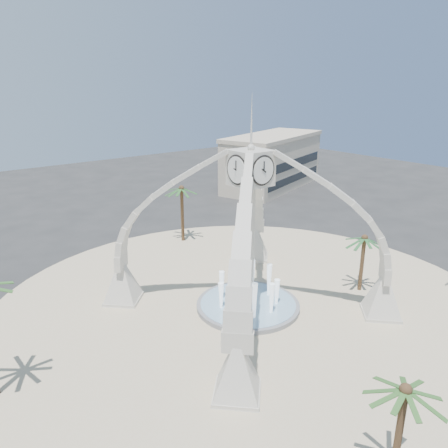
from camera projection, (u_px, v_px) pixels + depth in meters
ground at (248, 308)px, 34.02m from camera, size 140.00×140.00×0.00m
plaza at (248, 307)px, 34.01m from camera, size 40.00×40.00×0.06m
clock_tower at (249, 229)px, 31.98m from camera, size 17.94×17.94×16.30m
fountain at (248, 304)px, 33.93m from camera, size 8.00×8.00×3.62m
building_ne at (273, 161)px, 71.20m from camera, size 21.87×14.17×8.60m
palm_east at (365, 238)px, 35.42m from camera, size 3.73×3.73×5.35m
palm_north at (182, 189)px, 46.39m from camera, size 4.50×4.50×6.66m
palm_south at (406, 391)px, 17.69m from camera, size 3.50×3.50×5.59m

